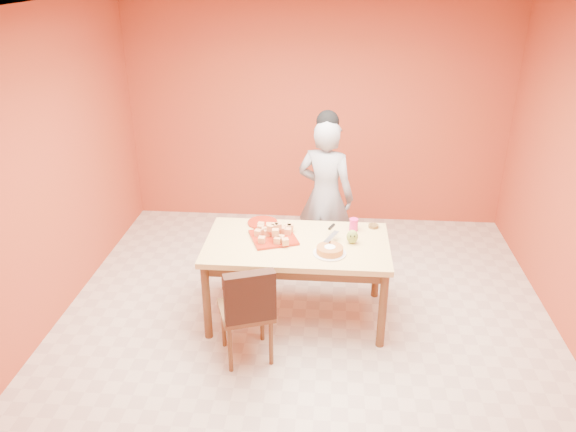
# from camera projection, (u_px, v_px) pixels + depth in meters

# --- Properties ---
(floor) EXTENTS (5.00, 5.00, 0.00)m
(floor) POSITION_uv_depth(u_px,v_px,m) (304.00, 336.00, 4.91)
(floor) COLOR beige
(floor) RESTS_ON ground
(ceiling) EXTENTS (5.00, 5.00, 0.00)m
(ceiling) POSITION_uv_depth(u_px,v_px,m) (308.00, 9.00, 3.77)
(ceiling) COLOR silver
(ceiling) RESTS_ON wall_back
(wall_back) EXTENTS (4.50, 0.00, 4.50)m
(wall_back) POSITION_uv_depth(u_px,v_px,m) (317.00, 113.00, 6.60)
(wall_back) COLOR #B03F28
(wall_back) RESTS_ON floor
(wall_left) EXTENTS (0.00, 5.00, 5.00)m
(wall_left) POSITION_uv_depth(u_px,v_px,m) (26.00, 185.00, 4.51)
(wall_left) COLOR #B03F28
(wall_left) RESTS_ON floor
(dining_table) EXTENTS (1.60, 0.90, 0.76)m
(dining_table) POSITION_uv_depth(u_px,v_px,m) (297.00, 252.00, 4.92)
(dining_table) COLOR #EACE7A
(dining_table) RESTS_ON floor
(dining_chair) EXTENTS (0.54, 0.60, 0.90)m
(dining_chair) POSITION_uv_depth(u_px,v_px,m) (245.00, 309.00, 4.47)
(dining_chair) COLOR brown
(dining_chair) RESTS_ON floor
(pastry_pile) EXTENTS (0.34, 0.34, 0.11)m
(pastry_pile) POSITION_uv_depth(u_px,v_px,m) (273.00, 231.00, 4.91)
(pastry_pile) COLOR tan
(pastry_pile) RESTS_ON pastry_platter
(person) EXTENTS (0.68, 0.55, 1.62)m
(person) POSITION_uv_depth(u_px,v_px,m) (325.00, 196.00, 5.69)
(person) COLOR gray
(person) RESTS_ON floor
(pastry_platter) EXTENTS (0.48, 0.48, 0.02)m
(pastry_platter) POSITION_uv_depth(u_px,v_px,m) (273.00, 238.00, 4.94)
(pastry_platter) COLOR maroon
(pastry_platter) RESTS_ON dining_table
(red_dinner_plate) EXTENTS (0.31, 0.31, 0.02)m
(red_dinner_plate) POSITION_uv_depth(u_px,v_px,m) (263.00, 223.00, 5.22)
(red_dinner_plate) COLOR maroon
(red_dinner_plate) RESTS_ON dining_table
(white_cake_plate) EXTENTS (0.35, 0.35, 0.01)m
(white_cake_plate) POSITION_uv_depth(u_px,v_px,m) (330.00, 253.00, 4.69)
(white_cake_plate) COLOR white
(white_cake_plate) RESTS_ON dining_table
(sponge_cake) EXTENTS (0.29, 0.29, 0.05)m
(sponge_cake) POSITION_uv_depth(u_px,v_px,m) (330.00, 250.00, 4.68)
(sponge_cake) COLOR orange
(sponge_cake) RESTS_ON white_cake_plate
(cake_server) EXTENTS (0.14, 0.25, 0.01)m
(cake_server) POSITION_uv_depth(u_px,v_px,m) (331.00, 237.00, 4.82)
(cake_server) COLOR white
(cake_server) RESTS_ON sponge_cake
(egg_ornament) EXTENTS (0.12, 0.11, 0.13)m
(egg_ornament) POSITION_uv_depth(u_px,v_px,m) (352.00, 237.00, 4.84)
(egg_ornament) COLOR olive
(egg_ornament) RESTS_ON dining_table
(magenta_glass) EXTENTS (0.09, 0.09, 0.11)m
(magenta_glass) POSITION_uv_depth(u_px,v_px,m) (354.00, 225.00, 5.07)
(magenta_glass) COLOR #D31F72
(magenta_glass) RESTS_ON dining_table
(checker_tin) EXTENTS (0.12, 0.12, 0.03)m
(checker_tin) POSITION_uv_depth(u_px,v_px,m) (373.00, 226.00, 5.14)
(checker_tin) COLOR #321E0D
(checker_tin) RESTS_ON dining_table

